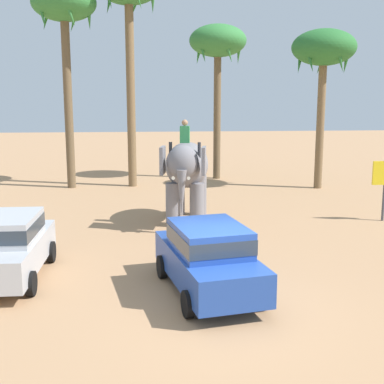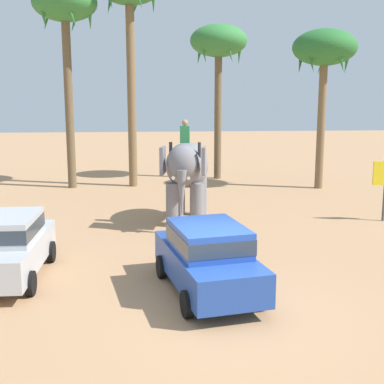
# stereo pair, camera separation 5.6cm
# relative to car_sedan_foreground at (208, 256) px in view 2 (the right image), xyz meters

# --- Properties ---
(ground_plane) EXTENTS (120.00, 120.00, 0.00)m
(ground_plane) POSITION_rel_car_sedan_foreground_xyz_m (0.17, -0.90, -0.93)
(ground_plane) COLOR tan
(car_sedan_foreground) EXTENTS (2.43, 4.34, 1.70)m
(car_sedan_foreground) POSITION_rel_car_sedan_foreground_xyz_m (0.00, 0.00, 0.00)
(car_sedan_foreground) COLOR #23479E
(car_sedan_foreground) RESTS_ON ground
(car_parked_far_side) EXTENTS (1.92, 4.12, 1.70)m
(car_parked_far_side) POSITION_rel_car_sedan_foreground_xyz_m (-5.06, 1.44, 0.00)
(car_parked_far_side) COLOR #B7BABF
(car_parked_far_side) RESTS_ON ground
(elephant_with_mahout) EXTENTS (2.16, 3.99, 3.88)m
(elephant_with_mahout) POSITION_rel_car_sedan_foreground_xyz_m (0.08, 7.20, 1.06)
(elephant_with_mahout) COLOR slate
(elephant_with_mahout) RESTS_ON ground
(palm_tree_near_hut) EXTENTS (3.20, 3.20, 10.15)m
(palm_tree_near_hut) POSITION_rel_car_sedan_foreground_xyz_m (-5.29, 15.20, 7.92)
(palm_tree_near_hut) COLOR brown
(palm_tree_near_hut) RESTS_ON ground
(palm_tree_left_of_road) EXTENTS (3.20, 3.20, 8.67)m
(palm_tree_left_of_road) POSITION_rel_car_sedan_foreground_xyz_m (2.73, 17.55, 6.57)
(palm_tree_left_of_road) COLOR brown
(palm_tree_left_of_road) RESTS_ON ground
(palm_tree_far_back) EXTENTS (3.20, 3.20, 8.01)m
(palm_tree_far_back) POSITION_rel_car_sedan_foreground_xyz_m (7.53, 13.85, 5.96)
(palm_tree_far_back) COLOR brown
(palm_tree_far_back) RESTS_ON ground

